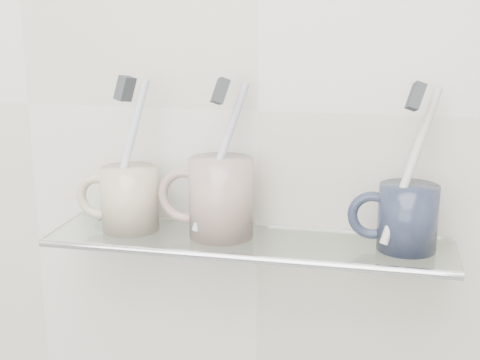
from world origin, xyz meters
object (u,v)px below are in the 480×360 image
(mug_center, at_px, (221,198))
(shelf_glass, at_px, (248,242))
(mug_left, at_px, (130,199))
(mug_right, at_px, (408,218))

(mug_center, bearing_deg, shelf_glass, -32.27)
(mug_left, height_order, mug_center, mug_center)
(shelf_glass, height_order, mug_left, mug_left)
(shelf_glass, height_order, mug_center, mug_center)
(shelf_glass, bearing_deg, mug_right, 1.51)
(mug_right, bearing_deg, mug_center, 161.61)
(mug_center, bearing_deg, mug_left, 155.87)
(mug_center, xyz_separation_m, mug_right, (0.22, 0.00, -0.01))
(mug_left, xyz_separation_m, mug_right, (0.34, 0.00, -0.00))
(mug_right, bearing_deg, mug_left, 161.61)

